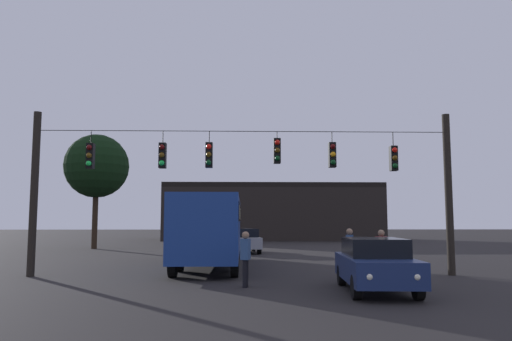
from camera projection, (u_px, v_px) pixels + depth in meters
ground_plane at (243, 255)px, 29.12m from camera, size 168.00×168.00×0.00m
overhead_signal_span at (244, 178)px, 18.40m from camera, size 15.82×0.44×6.10m
city_bus at (212, 224)px, 21.93m from camera, size 2.57×11.00×3.00m
car_near_right at (375, 264)px, 14.10m from camera, size 2.09×4.43×1.52m
car_far_left at (244, 240)px, 31.16m from camera, size 2.22×4.47×1.52m
pedestrian_crossing_left at (245, 256)px, 15.03m from camera, size 0.33×0.41×1.70m
pedestrian_crossing_center at (382, 251)px, 16.99m from camera, size 0.34×0.42×1.71m
pedestrian_crossing_right at (350, 249)px, 17.70m from camera, size 0.29×0.39×1.75m
corner_building at (272, 212)px, 53.33m from camera, size 22.45×9.83×5.86m
tree_left_silhouette at (97, 166)px, 35.98m from camera, size 4.66×4.66×8.35m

